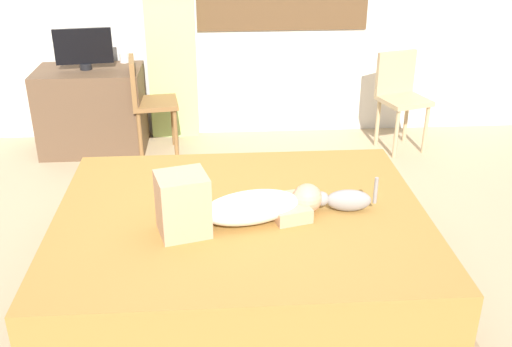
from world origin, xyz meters
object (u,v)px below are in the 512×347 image
object	(u,v)px
bed	(242,245)
cat	(345,200)
person_lying	(234,205)
chair_spare	(400,93)
cup	(124,57)
desk	(92,110)
tv_monitor	(84,48)
chair_by_desk	(146,98)

from	to	relation	value
bed	cat	bearing A→B (deg)	-1.71
person_lying	chair_spare	distance (m)	2.60
cup	bed	bearing A→B (deg)	-67.94
desk	bed	bearing A→B (deg)	-59.62
desk	tv_monitor	distance (m)	0.55
cat	desk	size ratio (longest dim) A/B	0.40
person_lying	tv_monitor	bearing A→B (deg)	118.24
cat	cup	xyz separation A→B (m)	(-1.53, 2.32, 0.28)
tv_monitor	chair_by_desk	size ratio (longest dim) A/B	0.56
chair_by_desk	tv_monitor	bearing A→B (deg)	166.65
bed	cup	xyz separation A→B (m)	(-0.93, 2.30, 0.57)
desk	cat	bearing A→B (deg)	-49.08
person_lying	chair_by_desk	size ratio (longest dim) A/B	1.09
person_lying	chair_spare	size ratio (longest dim) A/B	1.09
tv_monitor	chair_by_desk	xyz separation A→B (m)	(0.51, -0.12, -0.41)
chair_by_desk	chair_spare	bearing A→B (deg)	-0.09
tv_monitor	chair_spare	size ratio (longest dim) A/B	0.56
cup	chair_by_desk	distance (m)	0.48
person_lying	cat	distance (m)	0.65
cup	chair_spare	size ratio (longest dim) A/B	0.10
cat	cup	world-z (taller)	cup
chair_by_desk	cup	bearing A→B (deg)	121.66
person_lying	cat	size ratio (longest dim) A/B	2.62
chair_spare	cup	bearing A→B (deg)	172.02
person_lying	cup	distance (m)	2.59
bed	chair_by_desk	bearing A→B (deg)	110.24
cup	chair_by_desk	bearing A→B (deg)	-58.34
cat	cup	size ratio (longest dim) A/B	4.07
cup	chair_by_desk	world-z (taller)	chair_by_desk
bed	tv_monitor	xyz separation A→B (m)	(-1.23, 2.08, 0.70)
cat	tv_monitor	world-z (taller)	tv_monitor
person_lying	chair_by_desk	distance (m)	2.20
person_lying	tv_monitor	world-z (taller)	tv_monitor
desk	chair_spare	bearing A→B (deg)	-2.60
bed	cat	distance (m)	0.67
cat	tv_monitor	bearing A→B (deg)	131.07
cat	chair_spare	xyz separation A→B (m)	(0.90, 1.98, 0.00)
bed	cat	world-z (taller)	cat
cup	chair_spare	bearing A→B (deg)	-7.98
person_lying	tv_monitor	size ratio (longest dim) A/B	1.95
chair_spare	person_lying	bearing A→B (deg)	-126.61
tv_monitor	cat	bearing A→B (deg)	-48.93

